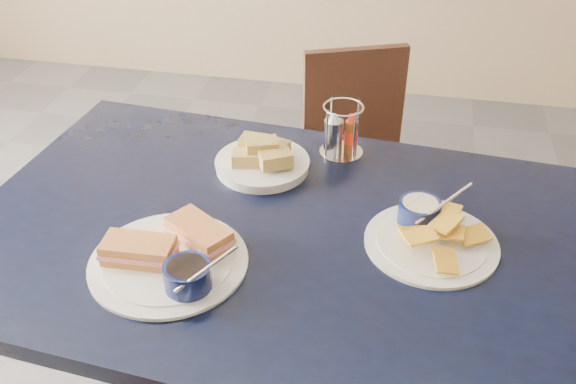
% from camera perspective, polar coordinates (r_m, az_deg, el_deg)
% --- Properties ---
extents(dining_table, '(1.38, 0.98, 0.75)m').
position_cam_1_polar(dining_table, '(1.42, -1.52, -5.09)').
color(dining_table, black).
rests_on(dining_table, ground).
extents(chair_far, '(0.47, 0.47, 0.77)m').
position_cam_1_polar(chair_far, '(2.29, 6.92, 4.09)').
color(chair_far, black).
rests_on(chair_far, ground).
extents(sandwich_plate, '(0.32, 0.32, 0.12)m').
position_cam_1_polar(sandwich_plate, '(1.29, -10.26, -5.58)').
color(sandwich_plate, white).
rests_on(sandwich_plate, dining_table).
extents(plantain_plate, '(0.28, 0.28, 0.12)m').
position_cam_1_polar(plantain_plate, '(1.37, 12.36, -3.43)').
color(plantain_plate, white).
rests_on(plantain_plate, dining_table).
extents(bread_basket, '(0.23, 0.23, 0.08)m').
position_cam_1_polar(bread_basket, '(1.56, -2.28, 2.90)').
color(bread_basket, white).
rests_on(bread_basket, dining_table).
extents(condiment_caddy, '(0.11, 0.11, 0.14)m').
position_cam_1_polar(condiment_caddy, '(1.61, 4.67, 5.21)').
color(condiment_caddy, silver).
rests_on(condiment_caddy, dining_table).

